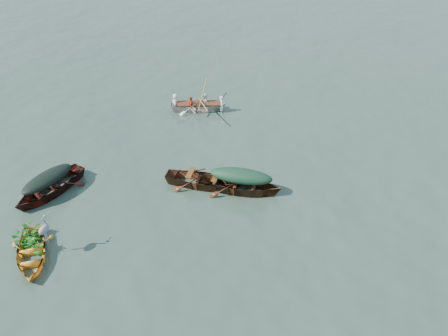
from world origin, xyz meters
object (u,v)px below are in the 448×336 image
(dark_covered_boat, at_px, (51,193))
(rowed_boat, at_px, (199,111))
(green_tarp_boat, at_px, (241,191))
(heron, at_px, (45,233))
(yellow_dinghy, at_px, (33,258))
(open_wooden_boat, at_px, (203,186))

(dark_covered_boat, height_order, rowed_boat, dark_covered_boat)
(green_tarp_boat, height_order, heron, heron)
(yellow_dinghy, xyz_separation_m, open_wooden_boat, (3.30, 5.20, 0.00))
(yellow_dinghy, height_order, rowed_boat, rowed_boat)
(rowed_boat, bearing_deg, green_tarp_boat, -166.25)
(green_tarp_boat, height_order, open_wooden_boat, green_tarp_boat)
(dark_covered_boat, distance_m, open_wooden_boat, 5.50)
(dark_covered_boat, xyz_separation_m, rowed_boat, (2.26, 7.77, 0.00))
(rowed_boat, xyz_separation_m, heron, (-0.25, -10.13, 0.85))
(rowed_boat, bearing_deg, open_wooden_boat, -178.14)
(yellow_dinghy, bearing_deg, dark_covered_boat, 80.76)
(green_tarp_boat, bearing_deg, open_wooden_boat, 90.00)
(dark_covered_boat, xyz_separation_m, heron, (2.01, -2.36, 0.85))
(open_wooden_boat, xyz_separation_m, rowed_boat, (-2.66, 5.32, 0.00))
(yellow_dinghy, xyz_separation_m, green_tarp_boat, (4.68, 5.43, 0.00))
(yellow_dinghy, distance_m, heron, 1.01)
(open_wooden_boat, distance_m, rowed_boat, 5.94)
(heron, bearing_deg, dark_covered_boat, 90.70)
(heron, bearing_deg, open_wooden_boat, 19.08)
(green_tarp_boat, distance_m, open_wooden_boat, 1.40)
(yellow_dinghy, xyz_separation_m, heron, (0.39, 0.39, 0.85))
(open_wooden_boat, relative_size, rowed_boat, 1.07)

